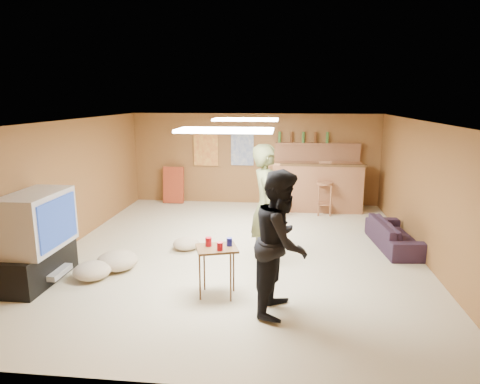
# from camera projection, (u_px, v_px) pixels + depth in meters

# --- Properties ---
(ground) EXTENTS (7.00, 7.00, 0.00)m
(ground) POSITION_uv_depth(u_px,v_px,m) (239.00, 252.00, 7.29)
(ground) COLOR #C0B392
(ground) RESTS_ON ground
(ceiling) EXTENTS (6.00, 7.00, 0.02)m
(ceiling) POSITION_uv_depth(u_px,v_px,m) (239.00, 121.00, 6.82)
(ceiling) COLOR silver
(ceiling) RESTS_ON ground
(wall_back) EXTENTS (6.00, 0.02, 2.20)m
(wall_back) POSITION_uv_depth(u_px,v_px,m) (255.00, 159.00, 10.45)
(wall_back) COLOR brown
(wall_back) RESTS_ON ground
(wall_front) EXTENTS (6.00, 0.02, 2.20)m
(wall_front) POSITION_uv_depth(u_px,v_px,m) (193.00, 273.00, 3.66)
(wall_front) COLOR brown
(wall_front) RESTS_ON ground
(wall_left) EXTENTS (0.02, 7.00, 2.20)m
(wall_left) POSITION_uv_depth(u_px,v_px,m) (66.00, 185.00, 7.37)
(wall_left) COLOR brown
(wall_left) RESTS_ON ground
(wall_right) EXTENTS (0.02, 7.00, 2.20)m
(wall_right) POSITION_uv_depth(u_px,v_px,m) (427.00, 193.00, 6.74)
(wall_right) COLOR brown
(wall_right) RESTS_ON ground
(tv_stand) EXTENTS (0.55, 1.30, 0.50)m
(tv_stand) POSITION_uv_depth(u_px,v_px,m) (37.00, 265.00, 6.07)
(tv_stand) COLOR black
(tv_stand) RESTS_ON ground
(dvd_box) EXTENTS (0.35, 0.50, 0.08)m
(dvd_box) POSITION_uv_depth(u_px,v_px,m) (52.00, 272.00, 6.07)
(dvd_box) COLOR #B2B2B7
(dvd_box) RESTS_ON tv_stand
(tv_body) EXTENTS (0.60, 1.10, 0.80)m
(tv_body) POSITION_uv_depth(u_px,v_px,m) (37.00, 221.00, 5.92)
(tv_body) COLOR #B2B2B7
(tv_body) RESTS_ON tv_stand
(tv_screen) EXTENTS (0.02, 0.95, 0.65)m
(tv_screen) POSITION_uv_depth(u_px,v_px,m) (58.00, 222.00, 5.89)
(tv_screen) COLOR navy
(tv_screen) RESTS_ON tv_body
(bar_counter) EXTENTS (2.00, 0.60, 1.10)m
(bar_counter) POSITION_uv_depth(u_px,v_px,m) (317.00, 187.00, 9.88)
(bar_counter) COLOR brown
(bar_counter) RESTS_ON ground
(bar_lip) EXTENTS (2.10, 0.12, 0.05)m
(bar_lip) POSITION_uv_depth(u_px,v_px,m) (319.00, 165.00, 9.52)
(bar_lip) COLOR #472D16
(bar_lip) RESTS_ON bar_counter
(bar_shelf) EXTENTS (2.00, 0.18, 0.05)m
(bar_shelf) POSITION_uv_depth(u_px,v_px,m) (318.00, 144.00, 10.11)
(bar_shelf) COLOR brown
(bar_shelf) RESTS_ON bar_backing
(bar_backing) EXTENTS (2.00, 0.14, 0.60)m
(bar_backing) POSITION_uv_depth(u_px,v_px,m) (317.00, 156.00, 10.20)
(bar_backing) COLOR brown
(bar_backing) RESTS_ON bar_counter
(poster_left) EXTENTS (0.60, 0.03, 0.85)m
(poster_left) POSITION_uv_depth(u_px,v_px,m) (206.00, 148.00, 10.49)
(poster_left) COLOR #BF3F26
(poster_left) RESTS_ON wall_back
(poster_right) EXTENTS (0.55, 0.03, 0.80)m
(poster_right) POSITION_uv_depth(u_px,v_px,m) (242.00, 149.00, 10.39)
(poster_right) COLOR #334C99
(poster_right) RESTS_ON wall_back
(folding_chair_stack) EXTENTS (0.50, 0.26, 0.91)m
(folding_chair_stack) POSITION_uv_depth(u_px,v_px,m) (174.00, 185.00, 10.61)
(folding_chair_stack) COLOR #9E361D
(folding_chair_stack) RESTS_ON ground
(ceiling_panel_front) EXTENTS (1.20, 0.60, 0.04)m
(ceiling_panel_front) POSITION_uv_depth(u_px,v_px,m) (225.00, 130.00, 5.37)
(ceiling_panel_front) COLOR white
(ceiling_panel_front) RESTS_ON ceiling
(ceiling_panel_back) EXTENTS (1.20, 0.60, 0.04)m
(ceiling_panel_back) POSITION_uv_depth(u_px,v_px,m) (246.00, 120.00, 7.99)
(ceiling_panel_back) COLOR white
(ceiling_panel_back) RESTS_ON ceiling
(person_olive) EXTENTS (0.53, 0.74, 1.91)m
(person_olive) POSITION_uv_depth(u_px,v_px,m) (266.00, 207.00, 6.49)
(person_olive) COLOR #5D6339
(person_olive) RESTS_ON ground
(person_black) EXTENTS (0.81, 0.96, 1.76)m
(person_black) POSITION_uv_depth(u_px,v_px,m) (281.00, 242.00, 5.11)
(person_black) COLOR black
(person_black) RESTS_ON ground
(sofa) EXTENTS (0.77, 1.64, 0.46)m
(sofa) POSITION_uv_depth(u_px,v_px,m) (395.00, 235.00, 7.47)
(sofa) COLOR black
(sofa) RESTS_ON ground
(tray_table) EXTENTS (0.62, 0.55, 0.67)m
(tray_table) POSITION_uv_depth(u_px,v_px,m) (217.00, 272.00, 5.61)
(tray_table) COLOR #472D16
(tray_table) RESTS_ON ground
(cup_red_near) EXTENTS (0.11, 0.11, 0.12)m
(cup_red_near) POSITION_uv_depth(u_px,v_px,m) (208.00, 242.00, 5.58)
(cup_red_near) COLOR #B40C1A
(cup_red_near) RESTS_ON tray_table
(cup_red_far) EXTENTS (0.08, 0.08, 0.11)m
(cup_red_far) POSITION_uv_depth(u_px,v_px,m) (220.00, 246.00, 5.42)
(cup_red_far) COLOR #B40C1A
(cup_red_far) RESTS_ON tray_table
(cup_blue) EXTENTS (0.08, 0.08, 0.11)m
(cup_blue) POSITION_uv_depth(u_px,v_px,m) (229.00, 242.00, 5.59)
(cup_blue) COLOR navy
(cup_blue) RESTS_ON tray_table
(bar_stool_left) EXTENTS (0.46, 0.46, 1.34)m
(bar_stool_left) POSITION_uv_depth(u_px,v_px,m) (273.00, 188.00, 9.19)
(bar_stool_left) COLOR brown
(bar_stool_left) RESTS_ON ground
(bar_stool_right) EXTENTS (0.47, 0.47, 1.24)m
(bar_stool_right) POSITION_uv_depth(u_px,v_px,m) (325.00, 188.00, 9.47)
(bar_stool_right) COLOR brown
(bar_stool_right) RESTS_ON ground
(cushion_near_tv) EXTENTS (0.74, 0.74, 0.28)m
(cushion_near_tv) POSITION_uv_depth(u_px,v_px,m) (117.00, 260.00, 6.52)
(cushion_near_tv) COLOR tan
(cushion_near_tv) RESTS_ON ground
(cushion_mid) EXTENTS (0.53, 0.53, 0.20)m
(cushion_mid) POSITION_uv_depth(u_px,v_px,m) (186.00, 244.00, 7.39)
(cushion_mid) COLOR tan
(cushion_mid) RESTS_ON ground
(cushion_far) EXTENTS (0.65, 0.65, 0.24)m
(cushion_far) POSITION_uv_depth(u_px,v_px,m) (92.00, 271.00, 6.19)
(cushion_far) COLOR tan
(cushion_far) RESTS_ON ground
(bottle_row) EXTENTS (1.20, 0.08, 0.26)m
(bottle_row) POSITION_uv_depth(u_px,v_px,m) (303.00, 137.00, 10.09)
(bottle_row) COLOR #3F7233
(bottle_row) RESTS_ON bar_shelf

